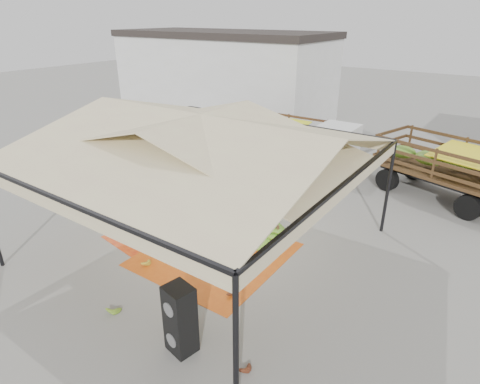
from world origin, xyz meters
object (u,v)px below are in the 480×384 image
Objects in this scene: vendor at (295,166)px; truck_right at (480,173)px; truck_left at (297,137)px; banana_heap at (220,202)px; speaker_stack at (180,319)px.

truck_right is at bearing -153.45° from vendor.
truck_left is (-1.44, 2.80, 0.29)m from vendor.
truck_right reaches higher than banana_heap.
speaker_stack is (2.93, -5.09, 0.18)m from banana_heap.
banana_heap is 0.81× the size of truck_right.
speaker_stack reaches higher than banana_heap.
speaker_stack is at bearing -73.41° from truck_left.
vendor is 6.39m from truck_right.
speaker_stack is at bearing -60.07° from banana_heap.
truck_left is (-0.57, 6.45, 0.64)m from banana_heap.
truck_right is (7.45, -0.68, 0.14)m from truck_left.
banana_heap is 3.77m from vendor.
speaker_stack is 0.81× the size of vendor.
truck_left reaches higher than banana_heap.
truck_left is 0.86× the size of truck_right.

